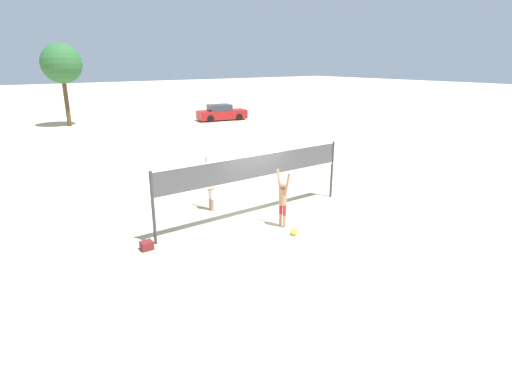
{
  "coord_description": "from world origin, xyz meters",
  "views": [
    {
      "loc": [
        -8.02,
        -11.14,
        5.53
      ],
      "look_at": [
        0.0,
        0.0,
        1.3
      ],
      "focal_mm": 28.0,
      "sensor_mm": 36.0,
      "label": 1
    }
  ],
  "objects_px": {
    "volleyball_net": "(256,171)",
    "parked_car_near": "(221,113)",
    "volleyball": "(294,232)",
    "player_spiker": "(283,198)",
    "gear_bag": "(147,246)",
    "tree_left_cluster": "(61,64)",
    "player_blocker": "(211,184)"
  },
  "relations": [
    {
      "from": "player_spiker",
      "to": "player_blocker",
      "type": "distance_m",
      "value": 3.08
    },
    {
      "from": "player_blocker",
      "to": "volleyball",
      "type": "xyz_separation_m",
      "value": [
        1.08,
        -3.6,
        -0.95
      ]
    },
    {
      "from": "volleyball_net",
      "to": "tree_left_cluster",
      "type": "xyz_separation_m",
      "value": [
        -0.87,
        26.86,
        3.49
      ]
    },
    {
      "from": "parked_car_near",
      "to": "gear_bag",
      "type": "bearing_deg",
      "value": -114.89
    },
    {
      "from": "player_blocker",
      "to": "parked_car_near",
      "type": "relative_size",
      "value": 0.41
    },
    {
      "from": "gear_bag",
      "to": "parked_car_near",
      "type": "distance_m",
      "value": 27.54
    },
    {
      "from": "volleyball",
      "to": "volleyball_net",
      "type": "bearing_deg",
      "value": 92.4
    },
    {
      "from": "volleyball",
      "to": "gear_bag",
      "type": "relative_size",
      "value": 0.64
    },
    {
      "from": "player_spiker",
      "to": "tree_left_cluster",
      "type": "height_order",
      "value": "tree_left_cluster"
    },
    {
      "from": "player_blocker",
      "to": "gear_bag",
      "type": "bearing_deg",
      "value": -61.43
    },
    {
      "from": "player_spiker",
      "to": "volleyball",
      "type": "distance_m",
      "value": 1.22
    },
    {
      "from": "player_spiker",
      "to": "parked_car_near",
      "type": "distance_m",
      "value": 26.11
    },
    {
      "from": "volleyball",
      "to": "parked_car_near",
      "type": "bearing_deg",
      "value": 64.08
    },
    {
      "from": "gear_bag",
      "to": "parked_car_near",
      "type": "xyz_separation_m",
      "value": [
        16.1,
        22.34,
        0.54
      ]
    },
    {
      "from": "volleyball_net",
      "to": "parked_car_near",
      "type": "distance_m",
      "value": 25.1
    },
    {
      "from": "player_spiker",
      "to": "parked_car_near",
      "type": "relative_size",
      "value": 0.41
    },
    {
      "from": "volleyball_net",
      "to": "parked_car_near",
      "type": "xyz_separation_m",
      "value": [
        11.82,
        22.11,
        -1.08
      ]
    },
    {
      "from": "volleyball_net",
      "to": "volleyball",
      "type": "bearing_deg",
      "value": -87.6
    },
    {
      "from": "player_spiker",
      "to": "player_blocker",
      "type": "xyz_separation_m",
      "value": [
        -1.2,
        2.83,
        0.02
      ]
    },
    {
      "from": "volleyball_net",
      "to": "tree_left_cluster",
      "type": "distance_m",
      "value": 27.1
    },
    {
      "from": "player_blocker",
      "to": "parked_car_near",
      "type": "bearing_deg",
      "value": 148.05
    },
    {
      "from": "volleyball_net",
      "to": "volleyball",
      "type": "distance_m",
      "value": 2.62
    },
    {
      "from": "volleyball",
      "to": "gear_bag",
      "type": "distance_m",
      "value": 4.72
    },
    {
      "from": "player_spiker",
      "to": "volleyball",
      "type": "xyz_separation_m",
      "value": [
        -0.12,
        -0.77,
        -0.93
      ]
    },
    {
      "from": "player_spiker",
      "to": "gear_bag",
      "type": "xyz_separation_m",
      "value": [
        -4.48,
        1.04,
        -0.92
      ]
    },
    {
      "from": "volleyball_net",
      "to": "tree_left_cluster",
      "type": "relative_size",
      "value": 1.13
    },
    {
      "from": "volleyball",
      "to": "parked_car_near",
      "type": "distance_m",
      "value": 26.86
    },
    {
      "from": "player_spiker",
      "to": "player_blocker",
      "type": "height_order",
      "value": "player_blocker"
    },
    {
      "from": "player_spiker",
      "to": "tree_left_cluster",
      "type": "distance_m",
      "value": 28.46
    },
    {
      "from": "gear_bag",
      "to": "tree_left_cluster",
      "type": "bearing_deg",
      "value": 82.84
    },
    {
      "from": "gear_bag",
      "to": "parked_car_near",
      "type": "bearing_deg",
      "value": 54.22
    },
    {
      "from": "player_spiker",
      "to": "tree_left_cluster",
      "type": "relative_size",
      "value": 0.29
    }
  ]
}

